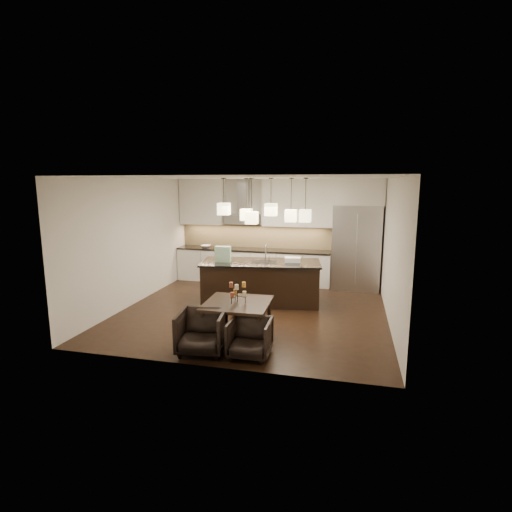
% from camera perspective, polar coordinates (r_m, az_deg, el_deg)
% --- Properties ---
extents(floor, '(5.50, 5.50, 0.02)m').
position_cam_1_polar(floor, '(8.65, -0.31, -7.81)').
color(floor, black).
rests_on(floor, ground).
extents(ceiling, '(5.50, 5.50, 0.02)m').
position_cam_1_polar(ceiling, '(8.22, -0.33, 11.21)').
color(ceiling, white).
rests_on(ceiling, wall_back).
extents(wall_back, '(5.50, 0.02, 2.80)m').
position_cam_1_polar(wall_back, '(10.99, 3.13, 3.63)').
color(wall_back, silver).
rests_on(wall_back, ground).
extents(wall_front, '(5.50, 0.02, 2.80)m').
position_cam_1_polar(wall_front, '(5.72, -6.95, -2.75)').
color(wall_front, silver).
rests_on(wall_front, ground).
extents(wall_left, '(0.02, 5.50, 2.80)m').
position_cam_1_polar(wall_left, '(9.36, -16.97, 2.00)').
color(wall_left, silver).
rests_on(wall_left, ground).
extents(wall_right, '(0.02, 5.50, 2.80)m').
position_cam_1_polar(wall_right, '(8.12, 18.95, 0.66)').
color(wall_right, silver).
rests_on(wall_right, ground).
extents(refrigerator, '(1.20, 0.72, 2.15)m').
position_cam_1_polar(refrigerator, '(10.48, 14.09, 1.21)').
color(refrigerator, '#B7B7BA').
rests_on(refrigerator, floor).
extents(fridge_panel, '(1.26, 0.72, 0.65)m').
position_cam_1_polar(fridge_panel, '(10.36, 14.43, 8.87)').
color(fridge_panel, silver).
rests_on(fridge_panel, refrigerator).
extents(lower_cabinets, '(4.21, 0.62, 0.88)m').
position_cam_1_polar(lower_cabinets, '(10.96, -0.45, -1.46)').
color(lower_cabinets, silver).
rests_on(lower_cabinets, floor).
extents(countertop, '(4.21, 0.66, 0.04)m').
position_cam_1_polar(countertop, '(10.87, -0.45, 0.91)').
color(countertop, black).
rests_on(countertop, lower_cabinets).
extents(backsplash, '(4.21, 0.02, 0.63)m').
position_cam_1_polar(backsplash, '(11.11, -0.08, 2.86)').
color(backsplash, tan).
rests_on(backsplash, countertop).
extents(upper_cab_left, '(1.25, 0.35, 1.25)m').
position_cam_1_polar(upper_cab_left, '(11.32, -7.64, 7.69)').
color(upper_cab_left, silver).
rests_on(upper_cab_left, wall_back).
extents(upper_cab_right, '(1.85, 0.35, 1.25)m').
position_cam_1_polar(upper_cab_right, '(10.65, 5.93, 7.56)').
color(upper_cab_right, silver).
rests_on(upper_cab_right, wall_back).
extents(hood_canopy, '(0.90, 0.52, 0.24)m').
position_cam_1_polar(hood_canopy, '(10.89, -1.94, 5.27)').
color(hood_canopy, '#B7B7BA').
rests_on(hood_canopy, wall_back).
extents(hood_chimney, '(0.30, 0.28, 0.96)m').
position_cam_1_polar(hood_chimney, '(10.96, -1.80, 8.44)').
color(hood_chimney, '#B7B7BA').
rests_on(hood_chimney, hood_canopy).
extents(fruit_bowl, '(0.27, 0.27, 0.06)m').
position_cam_1_polar(fruit_bowl, '(11.21, -7.17, 1.38)').
color(fruit_bowl, silver).
rests_on(fruit_bowl, countertop).
extents(island_body, '(2.70, 1.41, 0.91)m').
position_cam_1_polar(island_body, '(9.08, 0.67, -3.88)').
color(island_body, black).
rests_on(island_body, floor).
extents(island_top, '(2.79, 1.50, 0.04)m').
position_cam_1_polar(island_top, '(8.98, 0.68, -0.96)').
color(island_top, black).
rests_on(island_top, island_body).
extents(faucet, '(0.14, 0.26, 0.39)m').
position_cam_1_polar(faucet, '(9.03, 1.38, 0.50)').
color(faucet, silver).
rests_on(faucet, island_top).
extents(tote_bag, '(0.37, 0.24, 0.35)m').
position_cam_1_polar(tote_bag, '(8.98, -4.74, 0.28)').
color(tote_bag, '#1E693A').
rests_on(tote_bag, island_top).
extents(food_container, '(0.38, 0.30, 0.10)m').
position_cam_1_polar(food_container, '(8.99, 5.25, -0.52)').
color(food_container, silver).
rests_on(food_container, island_top).
extents(dining_table, '(1.14, 1.14, 0.66)m').
position_cam_1_polar(dining_table, '(7.05, -2.65, -9.19)').
color(dining_table, black).
rests_on(dining_table, floor).
extents(candelabra, '(0.33, 0.33, 0.39)m').
position_cam_1_polar(candelabra, '(6.89, -2.68, -5.05)').
color(candelabra, black).
rests_on(candelabra, dining_table).
extents(candle_a, '(0.07, 0.07, 0.09)m').
position_cam_1_polar(candle_a, '(6.87, -1.67, -5.41)').
color(candle_a, beige).
rests_on(candle_a, candelabra).
extents(candle_b, '(0.07, 0.07, 0.09)m').
position_cam_1_polar(candle_b, '(7.01, -2.96, -5.09)').
color(candle_b, orange).
rests_on(candle_b, candelabra).
extents(candle_c, '(0.07, 0.07, 0.09)m').
position_cam_1_polar(candle_c, '(6.81, -3.41, -5.56)').
color(candle_c, '#98472D').
rests_on(candle_c, candelabra).
extents(candle_d, '(0.07, 0.07, 0.09)m').
position_cam_1_polar(candle_d, '(6.91, -1.74, -4.09)').
color(candle_d, orange).
rests_on(candle_d, candelabra).
extents(candle_e, '(0.07, 0.07, 0.09)m').
position_cam_1_polar(candle_e, '(6.91, -3.58, -4.12)').
color(candle_e, '#98472D').
rests_on(candle_e, candelabra).
extents(candle_f, '(0.07, 0.07, 0.09)m').
position_cam_1_polar(candle_f, '(6.75, -2.79, -4.46)').
color(candle_f, beige).
rests_on(candle_f, candelabra).
extents(armchair_left, '(0.83, 0.85, 0.69)m').
position_cam_1_polar(armchair_left, '(6.57, -7.77, -10.68)').
color(armchair_left, black).
rests_on(armchair_left, floor).
extents(armchair_right, '(0.66, 0.68, 0.60)m').
position_cam_1_polar(armchair_right, '(6.37, -0.89, -11.64)').
color(armchair_right, black).
rests_on(armchair_right, floor).
extents(pendant_a, '(0.24, 0.24, 0.26)m').
position_cam_1_polar(pendant_a, '(8.89, -4.61, 6.72)').
color(pendant_a, beige).
rests_on(pendant_a, ceiling).
extents(pendant_b, '(0.24, 0.24, 0.26)m').
position_cam_1_polar(pendant_b, '(9.16, -1.39, 5.92)').
color(pendant_b, beige).
rests_on(pendant_b, ceiling).
extents(pendant_c, '(0.24, 0.24, 0.26)m').
position_cam_1_polar(pendant_c, '(8.57, 2.15, 6.64)').
color(pendant_c, beige).
rests_on(pendant_c, ceiling).
extents(pendant_d, '(0.24, 0.24, 0.26)m').
position_cam_1_polar(pendant_d, '(8.70, 5.01, 5.74)').
color(pendant_d, beige).
rests_on(pendant_d, ceiling).
extents(pendant_e, '(0.24, 0.24, 0.26)m').
position_cam_1_polar(pendant_e, '(8.50, 7.04, 5.71)').
color(pendant_e, beige).
rests_on(pendant_e, ceiling).
extents(pendant_f, '(0.24, 0.24, 0.26)m').
position_cam_1_polar(pendant_f, '(8.61, -0.62, 5.47)').
color(pendant_f, beige).
rests_on(pendant_f, ceiling).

